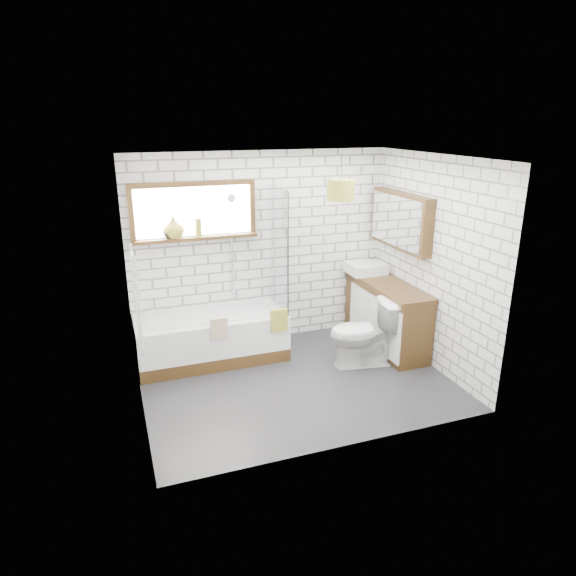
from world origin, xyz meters
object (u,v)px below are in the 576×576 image
object	(u,v)px
bathtub	(211,337)
basin	(366,268)
pendant	(341,190)
vanity	(386,314)
toilet	(363,333)

from	to	relation	value
bathtub	basin	size ratio (longest dim) A/B	3.75
pendant	basin	bearing A→B (deg)	41.73
bathtub	vanity	bearing A→B (deg)	-9.30
toilet	bathtub	bearing A→B (deg)	-104.65
vanity	toilet	size ratio (longest dim) A/B	1.83
bathtub	toilet	bearing A→B (deg)	-24.61
basin	pendant	bearing A→B (deg)	-138.27
toilet	vanity	bearing A→B (deg)	137.07
vanity	toilet	world-z (taller)	vanity
basin	pendant	xyz separation A→B (m)	(-0.72, -0.64, 1.16)
bathtub	basin	bearing A→B (deg)	3.49
basin	vanity	bearing A→B (deg)	-83.16
bathtub	vanity	distance (m)	2.28
pendant	toilet	bearing A→B (deg)	-49.15
vanity	basin	distance (m)	0.71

